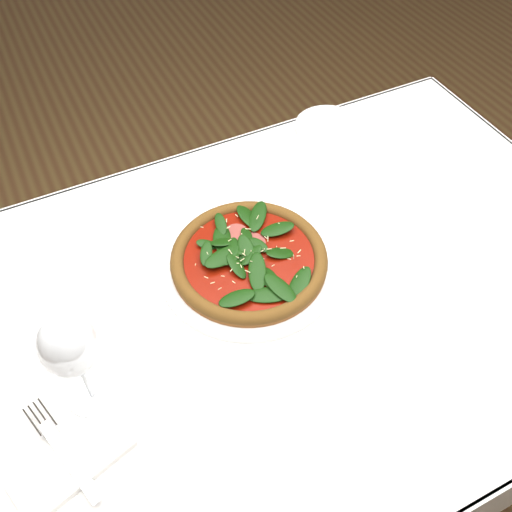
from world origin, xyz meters
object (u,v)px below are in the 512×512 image
napkin (72,463)px  pizza (249,257)px  wine_glass (70,347)px  plate (249,264)px

napkin → pizza: bearing=29.4°
pizza → napkin: bearing=-150.6°
wine_glass → pizza: bearing=20.7°
wine_glass → napkin: wine_glass is taller
plate → wine_glass: size_ratio=1.61×
plate → napkin: size_ratio=1.94×
plate → pizza: size_ratio=0.89×
wine_glass → napkin: bearing=-121.0°
pizza → napkin: size_ratio=2.18×
plate → napkin: 0.41m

